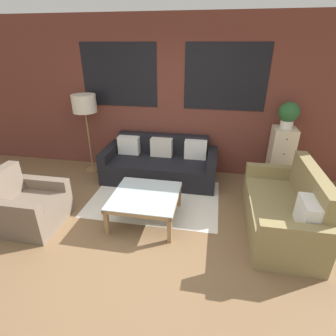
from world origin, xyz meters
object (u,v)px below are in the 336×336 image
at_px(drawer_cabinet, 280,157).
at_px(floor_lamp, 84,106).
at_px(armchair_corner, 29,207).
at_px(settee_vintage, 284,211).
at_px(coffee_table, 145,198).
at_px(potted_plant, 289,114).
at_px(couch_dark, 160,164).

bearing_deg(drawer_cabinet, floor_lamp, -178.27).
height_order(floor_lamp, drawer_cabinet, floor_lamp).
bearing_deg(drawer_cabinet, armchair_corner, -152.45).
relative_size(settee_vintage, coffee_table, 1.78).
bearing_deg(coffee_table, armchair_corner, -165.65).
bearing_deg(drawer_cabinet, coffee_table, -144.11).
relative_size(floor_lamp, drawer_cabinet, 1.44).
bearing_deg(floor_lamp, settee_vintage, -21.22).
xyz_separation_m(coffee_table, drawer_cabinet, (2.06, 1.49, 0.17)).
bearing_deg(settee_vintage, floor_lamp, 158.78).
height_order(floor_lamp, potted_plant, floor_lamp).
xyz_separation_m(couch_dark, armchair_corner, (-1.51, -1.69, -0.01)).
xyz_separation_m(floor_lamp, drawer_cabinet, (3.54, 0.11, -0.78)).
bearing_deg(armchair_corner, couch_dark, 48.23).
bearing_deg(potted_plant, settee_vintage, -97.29).
distance_m(floor_lamp, drawer_cabinet, 3.63).
distance_m(coffee_table, drawer_cabinet, 2.55).
relative_size(armchair_corner, coffee_table, 0.91).
relative_size(floor_lamp, potted_plant, 3.45).
bearing_deg(coffee_table, couch_dark, 92.66).
relative_size(couch_dark, settee_vintage, 1.25).
bearing_deg(potted_plant, floor_lamp, -178.27).
bearing_deg(armchair_corner, drawer_cabinet, 27.55).
relative_size(armchair_corner, drawer_cabinet, 0.81).
bearing_deg(settee_vintage, drawer_cabinet, 82.71).
bearing_deg(armchair_corner, floor_lamp, 87.02).
height_order(couch_dark, coffee_table, couch_dark).
bearing_deg(floor_lamp, armchair_corner, -92.98).
distance_m(coffee_table, potted_plant, 2.72).
xyz_separation_m(couch_dark, settee_vintage, (1.94, -1.21, 0.02)).
bearing_deg(coffee_table, settee_vintage, 2.51).
relative_size(coffee_table, drawer_cabinet, 0.89).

